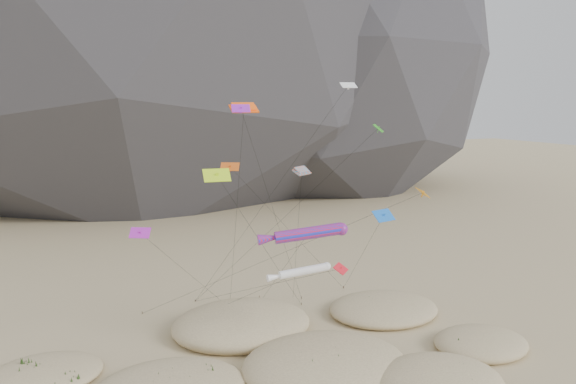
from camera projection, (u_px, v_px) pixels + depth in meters
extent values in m
ellipsoid|color=black|center=(328.00, 54.00, 162.34)|extent=(130.55, 126.41, 100.00)
ellipsoid|color=#CCB789|center=(438.00, 383.00, 48.09)|extent=(11.84, 10.06, 3.24)
ellipsoid|color=#CCB789|center=(325.00, 365.00, 51.43)|extent=(15.64, 13.29, 3.40)
ellipsoid|color=#CCB789|center=(481.00, 343.00, 56.59)|extent=(9.79, 8.33, 2.26)
ellipsoid|color=#CCB789|center=(242.00, 324.00, 60.53)|extent=(15.14, 12.87, 3.76)
ellipsoid|color=#CCB789|center=(384.00, 309.00, 65.76)|extent=(13.13, 11.16, 2.50)
ellipsoid|color=#CCB789|center=(44.00, 374.00, 50.42)|extent=(10.23, 8.70, 1.73)
ellipsoid|color=black|center=(457.00, 384.00, 47.48)|extent=(3.43, 2.94, 1.03)
ellipsoid|color=black|center=(168.00, 382.00, 48.28)|extent=(2.93, 2.50, 0.88)
ellipsoid|color=black|center=(198.00, 380.00, 48.83)|extent=(2.42, 2.07, 0.73)
ellipsoid|color=black|center=(321.00, 365.00, 50.59)|extent=(3.22, 2.76, 0.97)
ellipsoid|color=black|center=(354.00, 346.00, 54.84)|extent=(2.45, 2.09, 0.73)
ellipsoid|color=black|center=(335.00, 381.00, 48.12)|extent=(2.55, 2.19, 0.77)
ellipsoid|color=black|center=(470.00, 348.00, 55.21)|extent=(2.42, 2.07, 0.73)
ellipsoid|color=black|center=(223.00, 320.00, 61.42)|extent=(2.95, 2.52, 0.88)
ellipsoid|color=black|center=(265.00, 329.00, 59.24)|extent=(2.53, 2.16, 0.76)
ellipsoid|color=black|center=(368.00, 307.00, 65.95)|extent=(2.06, 1.76, 0.62)
ellipsoid|color=black|center=(366.00, 317.00, 63.17)|extent=(2.18, 1.87, 0.65)
ellipsoid|color=black|center=(30.00, 372.00, 50.59)|extent=(2.19, 1.87, 0.66)
ellipsoid|color=black|center=(67.00, 383.00, 48.85)|extent=(1.93, 1.65, 0.58)
cylinder|color=#3F2D1E|center=(228.00, 306.00, 67.95)|extent=(0.08, 0.08, 0.30)
cylinder|color=#3F2D1E|center=(252.00, 303.00, 68.94)|extent=(0.08, 0.08, 0.30)
cylinder|color=#3F2D1E|center=(259.00, 297.00, 71.04)|extent=(0.08, 0.08, 0.30)
cylinder|color=#3F2D1E|center=(301.00, 298.00, 70.68)|extent=(0.08, 0.08, 0.30)
cylinder|color=#3F2D1E|center=(301.00, 304.00, 68.54)|extent=(0.08, 0.08, 0.30)
cylinder|color=#3F2D1E|center=(195.00, 300.00, 69.69)|extent=(0.08, 0.08, 0.30)
cylinder|color=#3F2D1E|center=(343.00, 287.00, 74.57)|extent=(0.08, 0.08, 0.30)
cylinder|color=#3F2D1E|center=(142.00, 313.00, 65.69)|extent=(0.08, 0.08, 0.30)
cylinder|color=red|center=(308.00, 233.00, 53.92)|extent=(6.75, 2.63, 1.88)
sphere|color=red|center=(341.00, 229.00, 54.45)|extent=(1.26, 1.26, 1.26)
cone|color=red|center=(271.00, 238.00, 53.35)|extent=(2.89, 1.65, 1.35)
cylinder|color=black|center=(280.00, 274.00, 61.16)|extent=(0.36, 13.92, 12.12)
cylinder|color=silver|center=(304.00, 271.00, 53.79)|extent=(4.95, 0.94, 1.12)
sphere|color=silver|center=(327.00, 266.00, 54.62)|extent=(0.82, 0.82, 0.82)
cone|color=silver|center=(277.00, 276.00, 52.88)|extent=(2.02, 0.77, 0.84)
cylinder|color=black|center=(247.00, 296.00, 59.38)|extent=(6.98, 13.71, 8.58)
cube|color=#FF530D|center=(244.00, 109.00, 57.11)|extent=(3.01, 1.39, 0.85)
cube|color=#FF530D|center=(244.00, 106.00, 57.07)|extent=(2.55, 1.10, 0.83)
cylinder|color=black|center=(236.00, 216.00, 62.92)|extent=(0.64, 8.30, 23.89)
cube|color=#FF4E1A|center=(302.00, 172.00, 54.47)|extent=(2.34, 2.01, 0.62)
cube|color=#FF4E1A|center=(302.00, 170.00, 54.44)|extent=(1.96, 1.66, 0.61)
cylinder|color=black|center=(297.00, 243.00, 62.70)|extent=(4.70, 12.99, 17.89)
cube|color=blue|center=(384.00, 216.00, 56.49)|extent=(2.58, 1.67, 1.04)
cube|color=blue|center=(384.00, 217.00, 56.51)|extent=(0.36, 0.42, 0.78)
cylinder|color=black|center=(361.00, 257.00, 65.54)|extent=(4.20, 15.81, 13.23)
cube|color=#FF990D|center=(423.00, 193.00, 58.19)|extent=(1.54, 2.23, 0.86)
cube|color=#FF990D|center=(423.00, 194.00, 58.21)|extent=(0.35, 0.32, 0.68)
cylinder|color=black|center=(274.00, 257.00, 61.95)|extent=(26.72, 16.79, 15.22)
cube|color=purple|center=(241.00, 108.00, 55.94)|extent=(1.99, 1.25, 0.80)
cube|color=purple|center=(241.00, 110.00, 55.97)|extent=(0.28, 0.32, 0.62)
cylinder|color=black|center=(275.00, 214.00, 63.32)|extent=(10.22, 7.74, 23.90)
cube|color=#C34D12|center=(230.00, 167.00, 51.88)|extent=(1.94, 1.52, 0.70)
cube|color=#C34D12|center=(230.00, 168.00, 51.90)|extent=(0.28, 0.29, 0.59)
cylinder|color=black|center=(297.00, 238.00, 63.23)|extent=(19.53, 13.49, 18.63)
cube|color=white|center=(349.00, 85.00, 61.70)|extent=(1.85, 1.09, 0.63)
cube|color=white|center=(349.00, 87.00, 61.72)|extent=(0.23, 0.18, 0.62)
cylinder|color=black|center=(267.00, 200.00, 65.70)|extent=(15.36, 10.59, 26.34)
cube|color=green|center=(378.00, 128.00, 61.93)|extent=(2.16, 2.37, 0.88)
cube|color=green|center=(378.00, 130.00, 61.96)|extent=(0.38, 0.38, 0.73)
cylinder|color=black|center=(281.00, 220.00, 65.82)|extent=(18.22, 12.36, 21.65)
cube|color=#AD1FB8|center=(140.00, 233.00, 51.58)|extent=(2.09, 1.64, 0.85)
cube|color=#AD1FB8|center=(140.00, 234.00, 51.61)|extent=(0.34, 0.37, 0.62)
cylinder|color=black|center=(190.00, 275.00, 59.77)|extent=(11.49, 10.98, 12.65)
cube|color=red|center=(341.00, 269.00, 51.07)|extent=(2.00, 2.02, 0.66)
cube|color=red|center=(341.00, 270.00, 51.10)|extent=(0.28, 0.29, 0.64)
cylinder|color=black|center=(257.00, 287.00, 60.39)|extent=(8.42, 22.32, 9.55)
cube|color=#B5E418|center=(217.00, 175.00, 49.07)|extent=(2.46, 1.31, 1.05)
cube|color=#B5E418|center=(217.00, 177.00, 49.10)|extent=(0.32, 0.39, 0.78)
cylinder|color=black|center=(266.00, 251.00, 58.81)|extent=(13.78, 12.44, 18.22)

